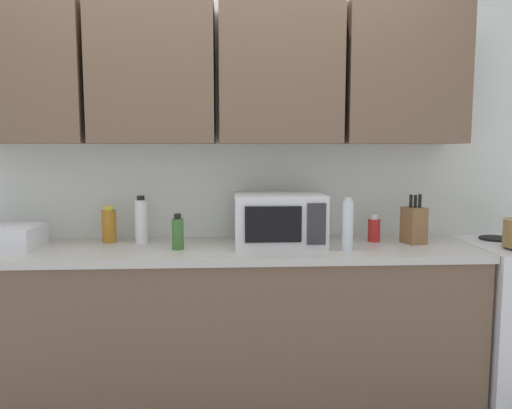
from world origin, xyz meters
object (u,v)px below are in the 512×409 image
at_px(knife_block, 414,225).
at_px(bottle_green_oil, 178,233).
at_px(bottle_amber_vinegar, 109,225).
at_px(microwave, 279,219).
at_px(dish_rack, 1,238).
at_px(bottle_clear_tall, 348,225).
at_px(bottle_red_sauce, 374,229).
at_px(bottle_white_jar, 141,221).

height_order(knife_block, bottle_green_oil, knife_block).
distance_m(bottle_amber_vinegar, bottle_green_oil, 0.46).
relative_size(microwave, knife_block, 1.75).
height_order(bottle_amber_vinegar, bottle_green_oil, bottle_amber_vinegar).
xyz_separation_m(dish_rack, bottle_clear_tall, (1.80, -0.14, 0.07)).
bearing_deg(dish_rack, microwave, 1.37).
relative_size(microwave, bottle_red_sauce, 3.17).
height_order(microwave, knife_block, microwave).
bearing_deg(bottle_white_jar, bottle_amber_vinegar, 169.86).
bearing_deg(dish_rack, bottle_green_oil, -4.02).
height_order(microwave, bottle_amber_vinegar, microwave).
height_order(bottle_clear_tall, bottle_green_oil, bottle_clear_tall).
relative_size(knife_block, bottle_clear_tall, 1.00).
bearing_deg(bottle_green_oil, bottle_clear_tall, -5.12).
bearing_deg(microwave, bottle_green_oil, -169.48).
relative_size(bottle_red_sauce, bottle_green_oil, 0.81).
height_order(microwave, bottle_clear_tall, microwave).
height_order(knife_block, bottle_clear_tall, same).
xyz_separation_m(microwave, knife_block, (0.75, 0.00, -0.04)).
relative_size(bottle_clear_tall, bottle_amber_vinegar, 1.35).
bearing_deg(bottle_red_sauce, dish_rack, -177.05).
distance_m(knife_block, bottle_red_sauce, 0.22).
xyz_separation_m(knife_block, bottle_white_jar, (-1.51, 0.09, 0.02)).
distance_m(bottle_red_sauce, bottle_amber_vinegar, 1.49).
relative_size(bottle_clear_tall, bottle_red_sauce, 1.81).
bearing_deg(knife_block, bottle_clear_tall, -156.58).
xyz_separation_m(dish_rack, bottle_white_jar, (0.70, 0.13, 0.06)).
distance_m(bottle_clear_tall, bottle_white_jar, 1.13).
relative_size(bottle_clear_tall, bottle_green_oil, 1.46).
bearing_deg(bottle_amber_vinegar, microwave, -7.69).
xyz_separation_m(microwave, bottle_amber_vinegar, (-0.94, 0.13, -0.04)).
relative_size(bottle_clear_tall, bottle_white_jar, 1.04).
distance_m(microwave, bottle_green_oil, 0.55).
height_order(bottle_red_sauce, bottle_white_jar, bottle_white_jar).
xyz_separation_m(knife_block, bottle_red_sauce, (-0.20, 0.07, -0.03)).
bearing_deg(bottle_red_sauce, bottle_amber_vinegar, 177.74).
bearing_deg(bottle_clear_tall, bottle_red_sauce, 49.40).
xyz_separation_m(microwave, bottle_green_oil, (-0.54, -0.10, -0.05)).
xyz_separation_m(bottle_clear_tall, bottle_amber_vinegar, (-1.28, 0.31, -0.04)).
xyz_separation_m(knife_block, bottle_green_oil, (-1.29, -0.10, -0.02)).
distance_m(bottle_white_jar, bottle_green_oil, 0.30).
relative_size(dish_rack, bottle_red_sauce, 2.51).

